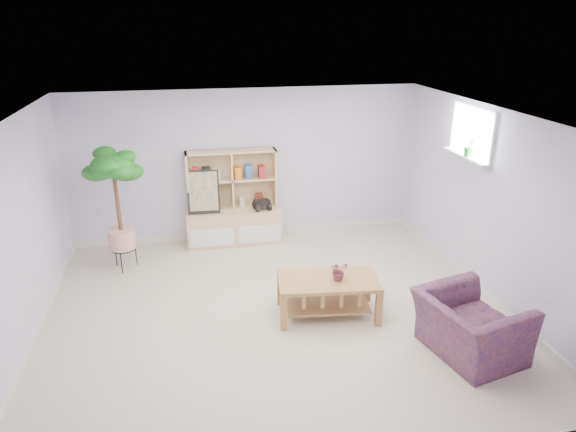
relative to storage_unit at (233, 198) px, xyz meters
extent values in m
cube|color=beige|center=(0.25, -2.24, -0.75)|extent=(5.50, 5.00, 0.01)
cube|color=white|center=(0.25, -2.24, 1.65)|extent=(5.50, 5.00, 0.01)
cube|color=silver|center=(0.25, 0.26, 0.45)|extent=(5.50, 0.01, 2.40)
cube|color=silver|center=(0.25, -4.74, 0.45)|extent=(5.50, 0.01, 2.40)
cube|color=silver|center=(-2.50, -2.24, 0.45)|extent=(0.01, 5.00, 2.40)
cube|color=silver|center=(3.00, -2.24, 0.45)|extent=(0.01, 5.00, 2.40)
cube|color=silver|center=(2.92, -1.64, 0.93)|extent=(0.14, 1.00, 0.04)
imported|color=#154B20|center=(0.99, -2.44, -0.14)|extent=(0.26, 0.24, 0.24)
imported|color=#1A1B53|center=(2.14, -3.44, -0.37)|extent=(1.09, 1.19, 0.76)
imported|color=#1A5F1C|center=(2.92, -1.69, 1.08)|extent=(0.18, 0.16, 0.26)
camera|label=1|loc=(-0.68, -7.60, 2.64)|focal=32.00mm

